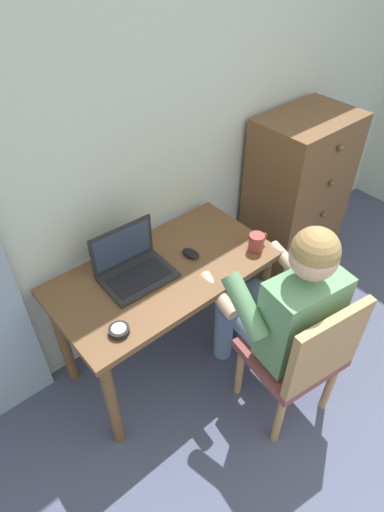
% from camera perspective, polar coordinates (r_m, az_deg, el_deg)
% --- Properties ---
extents(wall_back, '(4.80, 0.05, 2.50)m').
position_cam_1_polar(wall_back, '(2.24, -3.81, 16.91)').
color(wall_back, silver).
rests_on(wall_back, ground_plane).
extents(desk, '(1.13, 0.60, 0.72)m').
position_cam_1_polar(desk, '(2.22, -3.66, -3.93)').
color(desk, brown).
rests_on(desk, ground_plane).
extents(dresser, '(0.62, 0.46, 1.15)m').
position_cam_1_polar(dresser, '(2.96, 13.60, 7.33)').
color(dresser, brown).
rests_on(dresser, ground_plane).
extents(chair, '(0.47, 0.46, 0.87)m').
position_cam_1_polar(chair, '(2.15, 14.42, -12.67)').
color(chair, brown).
rests_on(chair, ground_plane).
extents(person_seated, '(0.59, 0.62, 1.18)m').
position_cam_1_polar(person_seated, '(2.08, 11.81, -6.44)').
color(person_seated, '#6B84AD').
rests_on(person_seated, ground_plane).
extents(laptop, '(0.35, 0.26, 0.24)m').
position_cam_1_polar(laptop, '(2.10, -7.87, -1.32)').
color(laptop, '#232326').
rests_on(laptop, desk).
extents(computer_mouse, '(0.08, 0.11, 0.03)m').
position_cam_1_polar(computer_mouse, '(2.20, -0.18, 0.33)').
color(computer_mouse, black).
rests_on(computer_mouse, desk).
extents(desk_clock, '(0.09, 0.09, 0.03)m').
position_cam_1_polar(desk_clock, '(1.88, -9.65, -9.72)').
color(desk_clock, black).
rests_on(desk_clock, desk).
extents(coffee_mug, '(0.12, 0.08, 0.09)m').
position_cam_1_polar(coffee_mug, '(2.24, 8.58, 1.83)').
color(coffee_mug, '#9E3D38').
rests_on(coffee_mug, desk).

